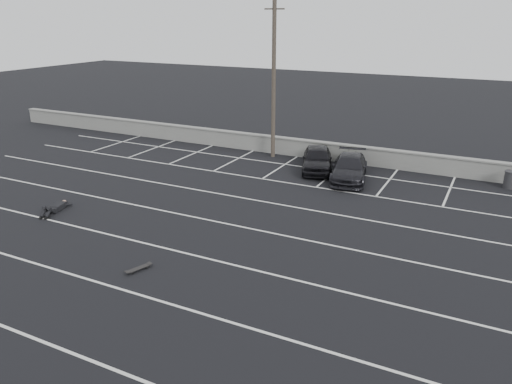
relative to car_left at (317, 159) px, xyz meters
The scene contains 9 objects.
ground 11.72m from the car_left, 90.15° to the right, with size 120.00×120.00×0.00m, color black.
seawall 2.30m from the car_left, 90.75° to the left, with size 50.00×0.45×1.06m.
stall_lines 7.33m from the car_left, 90.89° to the right, with size 36.00×20.05×0.01m.
car_left is the anchor object (origin of this frame).
car_right 2.17m from the car_left, 19.85° to the right, with size 1.74×4.28×1.24m, color black.
utility_pole 5.36m from the car_left, 156.06° to the left, with size 1.20×0.24×9.02m.
trash_bin 9.64m from the car_left, ahead, with size 0.75×0.75×0.88m.
person 13.43m from the car_left, 127.69° to the right, with size 1.57×2.54×0.47m, color black, non-canonical shape.
skateboard 13.57m from the car_left, 95.91° to the right, with size 0.46×0.83×0.10m.
Camera 1 is at (8.88, -13.33, 8.14)m, focal length 35.00 mm.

